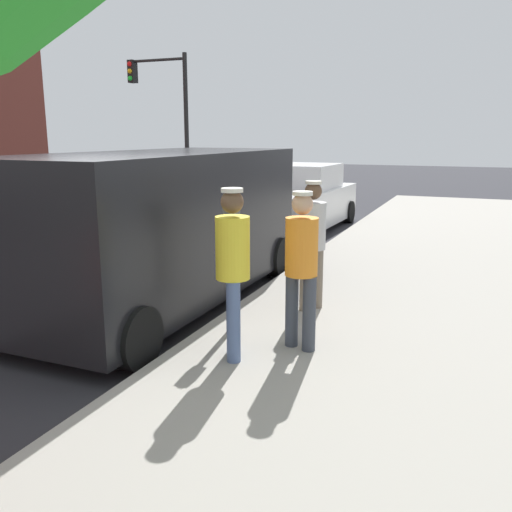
{
  "coord_description": "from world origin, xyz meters",
  "views": [
    {
      "loc": [
        3.92,
        -4.99,
        2.38
      ],
      "look_at": [
        1.65,
        0.5,
        1.05
      ],
      "focal_mm": 38.12,
      "sensor_mm": 36.0,
      "label": 1
    }
  ],
  "objects": [
    {
      "name": "pedestrian_in_orange",
      "position": [
        2.27,
        0.24,
        1.11
      ],
      "size": [
        0.35,
        0.34,
        1.67
      ],
      "color": "#383D47",
      "rests_on": "sidewalk_slab"
    },
    {
      "name": "traffic_light_corner",
      "position": [
        -6.92,
        12.61,
        3.52
      ],
      "size": [
        2.48,
        0.42,
        5.2
      ],
      "color": "black",
      "rests_on": "ground"
    },
    {
      "name": "parked_sedan_ahead",
      "position": [
        -0.33,
        8.19,
        0.75
      ],
      "size": [
        2.06,
        4.46,
        1.65
      ],
      "color": "white",
      "rests_on": "ground"
    },
    {
      "name": "ground_plane",
      "position": [
        0.0,
        0.0,
        0.0
      ],
      "size": [
        80.0,
        80.0,
        0.0
      ],
      "primitive_type": "plane",
      "color": "#2D2D33"
    },
    {
      "name": "pedestrian_in_yellow",
      "position": [
        1.72,
        -0.26,
        1.14
      ],
      "size": [
        0.34,
        0.34,
        1.73
      ],
      "color": "#4C608C",
      "rests_on": "sidewalk_slab"
    },
    {
      "name": "pedestrian_in_gray",
      "position": [
        1.98,
        1.57,
        1.1
      ],
      "size": [
        0.34,
        0.34,
        1.67
      ],
      "color": "#726656",
      "rests_on": "sidewalk_slab"
    },
    {
      "name": "parked_van",
      "position": [
        -0.15,
        1.43,
        1.15
      ],
      "size": [
        2.16,
        5.22,
        2.15
      ],
      "color": "black",
      "rests_on": "ground"
    },
    {
      "name": "sidewalk_slab",
      "position": [
        3.5,
        0.0,
        0.07
      ],
      "size": [
        5.0,
        32.0,
        0.15
      ],
      "primitive_type": "cube",
      "color": "#9E998E",
      "rests_on": "ground"
    },
    {
      "name": "parking_meter_near",
      "position": [
        1.35,
        0.5,
        1.18
      ],
      "size": [
        0.14,
        0.18,
        1.52
      ],
      "color": "gray",
      "rests_on": "sidewalk_slab"
    }
  ]
}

